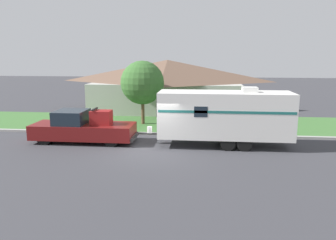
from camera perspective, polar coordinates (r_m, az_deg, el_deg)
ground_plane at (r=17.21m, az=-2.45°, el=-5.62°), size 120.00×120.00×0.00m
curb_strip at (r=20.78m, az=-0.97°, el=-2.45°), size 80.00×0.30×0.14m
lawn_strip at (r=24.33m, az=0.05°, el=-0.56°), size 80.00×7.00×0.03m
house_across_street at (r=30.39m, az=-0.10°, el=6.29°), size 13.96×8.56×4.57m
pickup_truck at (r=19.66m, az=-14.65°, el=-1.33°), size 6.00×2.04×1.99m
travel_trailer at (r=18.29m, az=9.83°, el=0.92°), size 8.50×2.24×3.30m
mailbox at (r=22.72m, az=-12.99°, el=1.02°), size 0.48×0.20×1.40m
tree_in_yard at (r=23.71m, az=-4.47°, el=6.49°), size 3.13×3.13×4.61m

